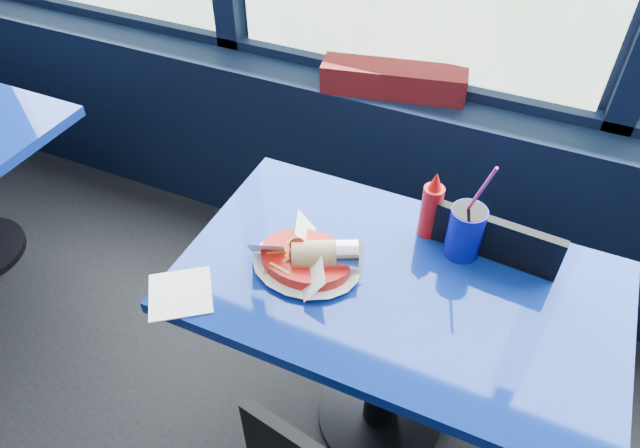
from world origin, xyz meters
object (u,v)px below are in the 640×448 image
(chair_near_back, at_px, (477,282))
(food_basket, at_px, (308,258))
(soda_cup, at_px, (465,231))
(planter_box, at_px, (393,80))
(ketchup_bottle, at_px, (431,207))
(near_table, at_px, (393,322))

(chair_near_back, distance_m, food_basket, 0.63)
(soda_cup, bearing_deg, planter_box, 123.29)
(chair_near_back, height_order, ketchup_bottle, ketchup_bottle)
(chair_near_back, bearing_deg, planter_box, -42.87)
(near_table, height_order, planter_box, planter_box)
(chair_near_back, xyz_separation_m, food_basket, (-0.44, -0.36, 0.28))
(chair_near_back, bearing_deg, food_basket, 43.86)
(food_basket, relative_size, soda_cup, 0.83)
(near_table, relative_size, planter_box, 2.22)
(near_table, relative_size, soda_cup, 3.54)
(soda_cup, bearing_deg, food_basket, -147.89)
(ketchup_bottle, relative_size, soda_cup, 0.66)
(chair_near_back, height_order, food_basket, chair_near_back)
(food_basket, relative_size, ketchup_bottle, 1.26)
(chair_near_back, relative_size, food_basket, 3.14)
(ketchup_bottle, bearing_deg, chair_near_back, 27.56)
(planter_box, bearing_deg, ketchup_bottle, -74.31)
(ketchup_bottle, bearing_deg, food_basket, -133.85)
(soda_cup, bearing_deg, chair_near_back, 63.57)
(near_table, xyz_separation_m, planter_box, (-0.32, 0.85, 0.29))
(planter_box, height_order, food_basket, planter_box)
(near_table, relative_size, chair_near_back, 1.36)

